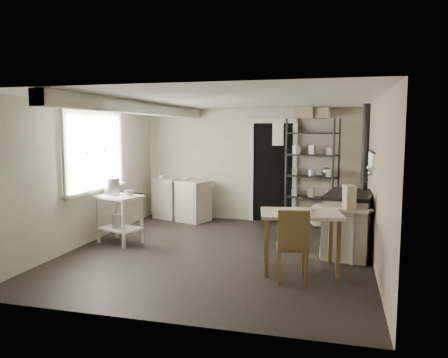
% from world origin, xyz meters
% --- Properties ---
extents(floor, '(5.00, 5.00, 0.00)m').
position_xyz_m(floor, '(0.00, 0.00, 0.00)').
color(floor, black).
rests_on(floor, ground).
extents(ceiling, '(5.00, 5.00, 0.00)m').
position_xyz_m(ceiling, '(0.00, 0.00, 2.30)').
color(ceiling, silver).
rests_on(ceiling, wall_back).
extents(wall_back, '(4.50, 0.02, 2.30)m').
position_xyz_m(wall_back, '(0.00, 2.50, 1.15)').
color(wall_back, '#B7B29C').
rests_on(wall_back, ground).
extents(wall_front, '(4.50, 0.02, 2.30)m').
position_xyz_m(wall_front, '(0.00, -2.50, 1.15)').
color(wall_front, '#B7B29C').
rests_on(wall_front, ground).
extents(wall_left, '(0.02, 5.00, 2.30)m').
position_xyz_m(wall_left, '(-2.25, 0.00, 1.15)').
color(wall_left, '#B7B29C').
rests_on(wall_left, ground).
extents(wall_right, '(0.02, 5.00, 2.30)m').
position_xyz_m(wall_right, '(2.25, 0.00, 1.15)').
color(wall_right, '#B7B29C').
rests_on(wall_right, ground).
extents(window, '(0.12, 1.76, 1.28)m').
position_xyz_m(window, '(-2.22, 0.20, 1.50)').
color(window, beige).
rests_on(window, wall_left).
extents(doorway, '(0.96, 0.10, 2.08)m').
position_xyz_m(doorway, '(0.45, 2.47, 1.00)').
color(doorway, beige).
rests_on(doorway, ground).
extents(ceiling_beam, '(0.18, 5.00, 0.18)m').
position_xyz_m(ceiling_beam, '(-1.20, 0.00, 2.20)').
color(ceiling_beam, beige).
rests_on(ceiling_beam, ceiling).
extents(wallpaper_panel, '(0.01, 5.00, 2.30)m').
position_xyz_m(wallpaper_panel, '(2.24, 0.00, 1.15)').
color(wallpaper_panel, beige).
rests_on(wallpaper_panel, wall_right).
extents(utensil_rail, '(0.06, 1.20, 0.44)m').
position_xyz_m(utensil_rail, '(2.19, 0.60, 1.55)').
color(utensil_rail, silver).
rests_on(utensil_rail, wall_right).
extents(prep_table, '(0.82, 0.70, 0.80)m').
position_xyz_m(prep_table, '(-1.73, 0.11, 0.40)').
color(prep_table, beige).
rests_on(prep_table, ground).
extents(stockpot, '(0.32, 0.32, 0.28)m').
position_xyz_m(stockpot, '(-1.88, 0.15, 0.94)').
color(stockpot, silver).
rests_on(stockpot, prep_table).
extents(saucepan, '(0.19, 0.19, 0.09)m').
position_xyz_m(saucepan, '(-1.54, 0.10, 0.85)').
color(saucepan, silver).
rests_on(saucepan, prep_table).
extents(bucket, '(0.27, 0.27, 0.22)m').
position_xyz_m(bucket, '(-1.73, 0.05, 0.39)').
color(bucket, silver).
rests_on(bucket, prep_table).
extents(base_cabinets, '(1.37, 0.95, 0.83)m').
position_xyz_m(base_cabinets, '(-1.41, 2.18, 0.46)').
color(base_cabinets, beige).
rests_on(base_cabinets, ground).
extents(mixing_bowl, '(0.29, 0.29, 0.07)m').
position_xyz_m(mixing_bowl, '(-1.34, 2.17, 0.95)').
color(mixing_bowl, silver).
rests_on(mixing_bowl, base_cabinets).
extents(counter_cup, '(0.15, 0.15, 0.10)m').
position_xyz_m(counter_cup, '(-1.82, 2.09, 0.97)').
color(counter_cup, silver).
rests_on(counter_cup, base_cabinets).
extents(shelf_rack, '(1.06, 0.65, 2.09)m').
position_xyz_m(shelf_rack, '(1.24, 2.31, 0.95)').
color(shelf_rack, black).
rests_on(shelf_rack, ground).
extents(shelf_jar, '(0.12, 0.12, 0.19)m').
position_xyz_m(shelf_jar, '(0.96, 2.30, 1.37)').
color(shelf_jar, silver).
rests_on(shelf_jar, shelf_rack).
extents(storage_box_a, '(0.37, 0.33, 0.24)m').
position_xyz_m(storage_box_a, '(1.06, 2.28, 2.01)').
color(storage_box_a, '#C0B59B').
rests_on(storage_box_a, shelf_rack).
extents(storage_box_b, '(0.35, 0.33, 0.20)m').
position_xyz_m(storage_box_b, '(1.39, 2.34, 1.99)').
color(storage_box_b, '#C0B59B').
rests_on(storage_box_b, shelf_rack).
extents(stove, '(0.82, 1.26, 0.92)m').
position_xyz_m(stove, '(1.92, 0.48, 0.44)').
color(stove, beige).
rests_on(stove, ground).
extents(stovepipe, '(0.13, 0.13, 1.30)m').
position_xyz_m(stovepipe, '(2.14, 0.92, 1.59)').
color(stovepipe, black).
rests_on(stovepipe, stove).
extents(side_ledge, '(0.58, 0.44, 0.79)m').
position_xyz_m(side_ledge, '(1.94, -0.12, 0.43)').
color(side_ledge, beige).
rests_on(side_ledge, ground).
extents(oats_box, '(0.19, 0.25, 0.33)m').
position_xyz_m(oats_box, '(1.89, -0.17, 1.01)').
color(oats_box, '#C0B59B').
rests_on(oats_box, side_ledge).
extents(work_table, '(1.16, 0.91, 0.79)m').
position_xyz_m(work_table, '(1.27, -0.56, 0.38)').
color(work_table, beige).
rests_on(work_table, ground).
extents(table_cup, '(0.10, 0.10, 0.08)m').
position_xyz_m(table_cup, '(1.44, -0.71, 0.80)').
color(table_cup, silver).
rests_on(table_cup, work_table).
extents(chair, '(0.45, 0.47, 0.92)m').
position_xyz_m(chair, '(1.21, -0.97, 0.48)').
color(chair, brown).
rests_on(chair, ground).
extents(flour_sack, '(0.48, 0.45, 0.46)m').
position_xyz_m(flour_sack, '(1.38, 2.16, 0.24)').
color(flour_sack, white).
rests_on(flour_sack, ground).
extents(floor_crock, '(0.16, 0.16, 0.16)m').
position_xyz_m(floor_crock, '(1.56, 0.15, 0.08)').
color(floor_crock, silver).
rests_on(floor_crock, ground).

